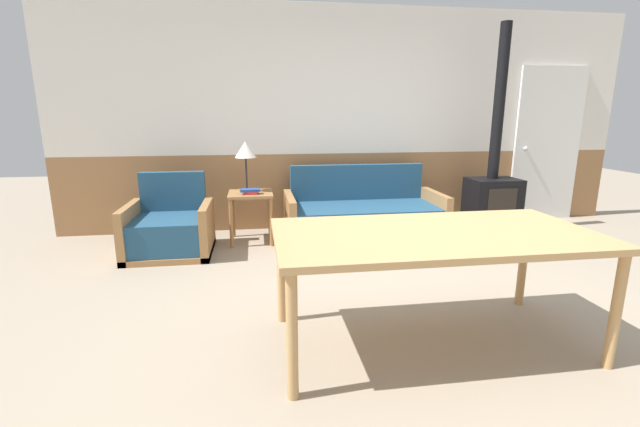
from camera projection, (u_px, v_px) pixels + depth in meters
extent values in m
plane|color=gray|center=(429.00, 315.00, 3.13)|extent=(16.00, 16.00, 0.00)
cube|color=#996B42|center=(351.00, 190.00, 5.55)|extent=(7.20, 0.06, 0.95)
cube|color=silver|center=(353.00, 81.00, 5.24)|extent=(7.20, 0.06, 1.75)
cube|color=#9E7042|center=(363.00, 236.00, 5.04)|extent=(1.80, 0.85, 0.06)
cube|color=navy|center=(364.00, 220.00, 4.98)|extent=(1.64, 0.77, 0.34)
cube|color=navy|center=(357.00, 182.00, 5.27)|extent=(1.64, 0.10, 0.43)
cube|color=#9E7042|center=(290.00, 219.00, 4.86)|extent=(0.08, 0.85, 0.54)
cube|color=#9E7042|center=(434.00, 214.00, 5.11)|extent=(0.08, 0.85, 0.54)
cube|color=#9E7042|center=(171.00, 251.00, 4.50)|extent=(0.85, 0.79, 0.06)
cube|color=navy|center=(169.00, 233.00, 4.43)|extent=(0.69, 0.71, 0.33)
cube|color=navy|center=(173.00, 191.00, 4.70)|extent=(0.69, 0.10, 0.43)
cube|color=#9E7042|center=(131.00, 231.00, 4.39)|extent=(0.08, 0.79, 0.53)
cube|color=#9E7042|center=(207.00, 228.00, 4.50)|extent=(0.08, 0.79, 0.53)
cube|color=#9E7042|center=(250.00, 194.00, 4.82)|extent=(0.49, 0.49, 0.03)
cylinder|color=#9E7042|center=(231.00, 224.00, 4.64)|extent=(0.04, 0.04, 0.54)
cylinder|color=#9E7042|center=(271.00, 222.00, 4.70)|extent=(0.04, 0.04, 0.54)
cylinder|color=#9E7042|center=(233.00, 215.00, 5.06)|extent=(0.04, 0.04, 0.54)
cylinder|color=#9E7042|center=(270.00, 213.00, 5.12)|extent=(0.04, 0.04, 0.54)
cylinder|color=#262628|center=(247.00, 190.00, 4.89)|extent=(0.17, 0.17, 0.02)
cylinder|color=#262628|center=(246.00, 174.00, 4.84)|extent=(0.02, 0.02, 0.37)
cone|color=silver|center=(245.00, 149.00, 4.78)|extent=(0.24, 0.24, 0.18)
cube|color=#B22823|center=(251.00, 193.00, 4.72)|extent=(0.16, 0.14, 0.03)
cube|color=#234799|center=(250.00, 190.00, 4.71)|extent=(0.22, 0.13, 0.03)
cube|color=tan|center=(435.00, 235.00, 2.60)|extent=(1.95, 0.98, 0.04)
cylinder|color=tan|center=(292.00, 337.00, 2.14)|extent=(0.06, 0.06, 0.70)
cylinder|color=tan|center=(616.00, 312.00, 2.41)|extent=(0.06, 0.06, 0.70)
cylinder|color=tan|center=(281.00, 274.00, 2.97)|extent=(0.06, 0.06, 0.70)
cylinder|color=tan|center=(523.00, 261.00, 3.24)|extent=(0.06, 0.06, 0.70)
cylinder|color=black|center=(479.00, 232.00, 5.12)|extent=(0.04, 0.04, 0.10)
cylinder|color=black|center=(515.00, 230.00, 5.19)|extent=(0.04, 0.04, 0.10)
cylinder|color=black|center=(465.00, 225.00, 5.45)|extent=(0.04, 0.04, 0.10)
cylinder|color=black|center=(499.00, 223.00, 5.52)|extent=(0.04, 0.04, 0.10)
cube|color=black|center=(492.00, 201.00, 5.25)|extent=(0.59, 0.43, 0.57)
cube|color=black|center=(502.00, 205.00, 5.04)|extent=(0.35, 0.01, 0.40)
cylinder|color=black|center=(499.00, 103.00, 5.02)|extent=(0.13, 0.13, 1.78)
cube|color=white|center=(547.00, 145.00, 5.76)|extent=(0.94, 0.04, 2.04)
sphere|color=silver|center=(526.00, 149.00, 5.69)|extent=(0.06, 0.06, 0.06)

